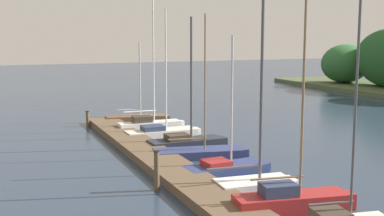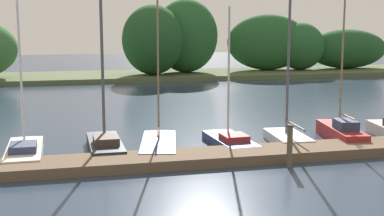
{
  "view_description": "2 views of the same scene",
  "coord_description": "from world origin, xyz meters",
  "px_view_note": "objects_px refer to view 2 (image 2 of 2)",
  "views": [
    {
      "loc": [
        16.69,
        5.94,
        5.5
      ],
      "look_at": [
        -2.72,
        14.04,
        2.42
      ],
      "focal_mm": 47.08,
      "sensor_mm": 36.0,
      "label": 1
    },
    {
      "loc": [
        -7.04,
        -4.58,
        4.85
      ],
      "look_at": [
        -2.28,
        15.07,
        1.55
      ],
      "focal_mm": 48.89,
      "sensor_mm": 36.0,
      "label": 2
    }
  ],
  "objects_px": {
    "sailboat_4": "(159,143)",
    "mooring_piling_1": "(290,146)",
    "sailboat_7": "(340,131)",
    "sailboat_6": "(287,134)",
    "sailboat_5": "(229,140)",
    "sailboat_2": "(24,150)",
    "sailboat_3": "(105,143)"
  },
  "relations": [
    {
      "from": "sailboat_6",
      "to": "sailboat_3",
      "type": "bearing_deg",
      "value": 92.14
    },
    {
      "from": "sailboat_5",
      "to": "sailboat_6",
      "type": "distance_m",
      "value": 2.45
    },
    {
      "from": "sailboat_6",
      "to": "sailboat_4",
      "type": "bearing_deg",
      "value": 92.74
    },
    {
      "from": "sailboat_6",
      "to": "mooring_piling_1",
      "type": "bearing_deg",
      "value": 162.17
    },
    {
      "from": "sailboat_5",
      "to": "sailboat_4",
      "type": "bearing_deg",
      "value": 83.98
    },
    {
      "from": "sailboat_2",
      "to": "sailboat_7",
      "type": "xyz_separation_m",
      "value": [
        12.62,
        -0.1,
        0.11
      ]
    },
    {
      "from": "sailboat_2",
      "to": "mooring_piling_1",
      "type": "bearing_deg",
      "value": -111.51
    },
    {
      "from": "sailboat_3",
      "to": "sailboat_4",
      "type": "height_order",
      "value": "sailboat_4"
    },
    {
      "from": "sailboat_7",
      "to": "sailboat_6",
      "type": "bearing_deg",
      "value": 97.97
    },
    {
      "from": "sailboat_7",
      "to": "mooring_piling_1",
      "type": "xyz_separation_m",
      "value": [
        -3.75,
        -3.26,
        0.33
      ]
    },
    {
      "from": "sailboat_7",
      "to": "mooring_piling_1",
      "type": "relative_size",
      "value": 5.2
    },
    {
      "from": "sailboat_2",
      "to": "sailboat_6",
      "type": "xyz_separation_m",
      "value": [
        10.24,
        -0.05,
        0.06
      ]
    },
    {
      "from": "sailboat_3",
      "to": "sailboat_7",
      "type": "distance_m",
      "value": 9.72
    },
    {
      "from": "mooring_piling_1",
      "to": "sailboat_4",
      "type": "bearing_deg",
      "value": 138.21
    },
    {
      "from": "sailboat_2",
      "to": "sailboat_4",
      "type": "height_order",
      "value": "sailboat_2"
    },
    {
      "from": "sailboat_2",
      "to": "sailboat_5",
      "type": "xyz_separation_m",
      "value": [
        7.8,
        -0.01,
        -0.04
      ]
    },
    {
      "from": "sailboat_5",
      "to": "sailboat_2",
      "type": "bearing_deg",
      "value": 86.69
    },
    {
      "from": "sailboat_4",
      "to": "mooring_piling_1",
      "type": "bearing_deg",
      "value": -120.27
    },
    {
      "from": "sailboat_2",
      "to": "sailboat_6",
      "type": "height_order",
      "value": "sailboat_2"
    },
    {
      "from": "sailboat_5",
      "to": "sailboat_6",
      "type": "bearing_deg",
      "value": -94.06
    },
    {
      "from": "sailboat_3",
      "to": "sailboat_5",
      "type": "relative_size",
      "value": 1.16
    },
    {
      "from": "sailboat_3",
      "to": "mooring_piling_1",
      "type": "relative_size",
      "value": 4.37
    },
    {
      "from": "sailboat_5",
      "to": "sailboat_6",
      "type": "xyz_separation_m",
      "value": [
        2.44,
        -0.04,
        0.1
      ]
    },
    {
      "from": "sailboat_4",
      "to": "sailboat_5",
      "type": "height_order",
      "value": "sailboat_4"
    },
    {
      "from": "sailboat_7",
      "to": "sailboat_4",
      "type": "bearing_deg",
      "value": 97.53
    },
    {
      "from": "sailboat_2",
      "to": "sailboat_7",
      "type": "height_order",
      "value": "sailboat_7"
    },
    {
      "from": "sailboat_2",
      "to": "sailboat_3",
      "type": "relative_size",
      "value": 1.08
    },
    {
      "from": "mooring_piling_1",
      "to": "sailboat_3",
      "type": "bearing_deg",
      "value": 148.63
    },
    {
      "from": "sailboat_6",
      "to": "sailboat_2",
      "type": "bearing_deg",
      "value": 94.37
    },
    {
      "from": "sailboat_7",
      "to": "sailboat_5",
      "type": "bearing_deg",
      "value": 98.17
    },
    {
      "from": "sailboat_6",
      "to": "sailboat_7",
      "type": "height_order",
      "value": "sailboat_7"
    },
    {
      "from": "sailboat_3",
      "to": "mooring_piling_1",
      "type": "distance_m",
      "value": 6.99
    }
  ]
}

